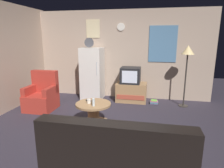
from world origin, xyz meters
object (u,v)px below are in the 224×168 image
at_px(wine_glass, 93,102).
at_px(armchair, 42,96).
at_px(mug_ceramic_tan, 93,103).
at_px(couch, 117,162).
at_px(remote_control, 89,101).
at_px(tv_stand, 131,92).
at_px(coffee_table, 94,114).
at_px(book_stack, 154,102).
at_px(standing_lamp, 188,55).
at_px(fridge, 92,73).
at_px(crt_tv, 131,75).
at_px(mug_ceramic_white, 89,101).

height_order(wine_glass, armchair, armchair).
distance_m(mug_ceramic_tan, couch, 1.68).
bearing_deg(mug_ceramic_tan, remote_control, 127.08).
xyz_separation_m(tv_stand, remote_control, (-0.71, -1.63, 0.22)).
bearing_deg(couch, remote_control, 117.97).
xyz_separation_m(tv_stand, coffee_table, (-0.60, -1.74, -0.03)).
relative_size(coffee_table, book_stack, 3.30).
bearing_deg(standing_lamp, tv_stand, 173.94).
relative_size(fridge, wine_glass, 11.80).
bearing_deg(wine_glass, crt_tv, 75.05).
distance_m(tv_stand, crt_tv, 0.49).
bearing_deg(coffee_table, standing_lamp, 38.60).
bearing_deg(mug_ceramic_white, armchair, 155.16).
bearing_deg(book_stack, standing_lamp, -2.39).
height_order(tv_stand, wine_glass, wine_glass).
relative_size(fridge, mug_ceramic_tan, 19.67).
bearing_deg(remote_control, mug_ceramic_tan, -39.31).
xyz_separation_m(fridge, couch, (1.34, -3.36, -0.44)).
xyz_separation_m(crt_tv, mug_ceramic_white, (-0.64, -1.76, -0.23)).
height_order(crt_tv, remote_control, crt_tv).
relative_size(fridge, armchair, 1.84).
xyz_separation_m(coffee_table, mug_ceramic_tan, (0.03, -0.09, 0.28)).
bearing_deg(fridge, remote_control, -75.10).
bearing_deg(fridge, mug_ceramic_tan, -72.42).
bearing_deg(coffee_table, mug_ceramic_white, -165.89).
bearing_deg(remote_control, standing_lamp, 48.69).
height_order(couch, book_stack, couch).
height_order(tv_stand, remote_control, tv_stand).
xyz_separation_m(standing_lamp, wine_glass, (-1.94, -1.75, -0.81)).
distance_m(coffee_table, armchair, 1.70).
relative_size(remote_control, armchair, 0.16).
distance_m(tv_stand, book_stack, 0.68).
bearing_deg(coffee_table, book_stack, 52.78).
bearing_deg(crt_tv, tv_stand, 1.50).
xyz_separation_m(tv_stand, couch, (0.18, -3.32, 0.05)).
bearing_deg(standing_lamp, mug_ceramic_tan, -139.54).
height_order(fridge, crt_tv, fridge).
bearing_deg(book_stack, tv_stand, 169.64).
distance_m(crt_tv, standing_lamp, 1.57).
relative_size(fridge, mug_ceramic_white, 19.67).
bearing_deg(armchair, wine_glass, -26.86).
xyz_separation_m(coffee_table, book_stack, (1.23, 1.63, -0.19)).
distance_m(standing_lamp, book_stack, 1.51).
bearing_deg(wine_glass, standing_lamp, 41.97).
height_order(mug_ceramic_white, remote_control, mug_ceramic_white).
relative_size(coffee_table, mug_ceramic_tan, 8.00).
relative_size(crt_tv, mug_ceramic_white, 6.00).
relative_size(mug_ceramic_white, armchair, 0.09).
distance_m(wine_glass, mug_ceramic_white, 0.19).
bearing_deg(fridge, tv_stand, -1.93).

